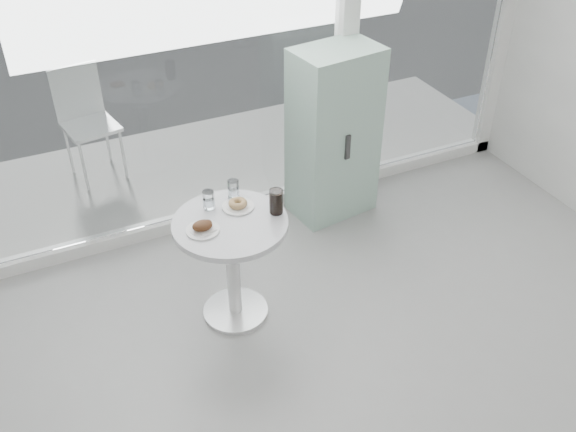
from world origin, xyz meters
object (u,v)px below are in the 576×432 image
patio_chair (86,116)px  plate_donut (238,205)px  plate_fritter (203,227)px  main_table (232,249)px  cola_glass (276,202)px  water_tumbler_a (209,201)px  mint_cabinet (334,134)px  water_tumbler_b (233,190)px

patio_chair → plate_donut: 2.14m
patio_chair → plate_donut: size_ratio=4.73×
plate_fritter → main_table: bearing=6.4°
main_table → cola_glass: size_ratio=4.69×
patio_chair → water_tumbler_a: 2.03m
main_table → plate_donut: size_ratio=3.78×
mint_cabinet → plate_fritter: (-1.35, -0.85, 0.10)m
plate_fritter → plate_donut: (0.28, 0.14, -0.01)m
plate_fritter → cola_glass: (0.48, -0.01, 0.05)m
main_table → cola_glass: 0.42m
water_tumbler_b → main_table: bearing=-116.2°
water_tumbler_a → cola_glass: (0.36, -0.22, 0.03)m
main_table → mint_cabinet: size_ratio=0.56×
plate_donut → mint_cabinet: bearing=33.6°
plate_fritter → water_tumbler_b: size_ratio=1.69×
cola_glass → patio_chair: bearing=109.8°
plate_fritter → water_tumbler_a: (0.11, 0.21, 0.03)m
plate_donut → water_tumbler_b: bearing=81.4°
mint_cabinet → water_tumbler_a: (-1.24, -0.64, 0.13)m
water_tumbler_a → mint_cabinet: bearing=27.3°
main_table → water_tumbler_a: bearing=108.8°
main_table → patio_chair: 2.22m
mint_cabinet → plate_fritter: 1.60m
main_table → patio_chair: size_ratio=0.80×
main_table → plate_donut: 0.29m
mint_cabinet → plate_donut: bearing=-154.3°
patio_chair → water_tumbler_b: (0.61, -1.92, 0.23)m
mint_cabinet → main_table: bearing=-152.6°
patio_chair → plate_fritter: size_ratio=4.70×
water_tumbler_b → plate_fritter: bearing=-138.5°
water_tumbler_a → cola_glass: size_ratio=0.74×
cola_glass → water_tumbler_a: bearing=148.3°
mint_cabinet → water_tumbler_a: bearing=-160.6°
main_table → plate_fritter: bearing=-173.6°
patio_chair → water_tumbler_a: bearing=-88.2°
mint_cabinet → cola_glass: mint_cabinet is taller
main_table → water_tumbler_a: 0.34m
mint_cabinet → patio_chair: (-1.67, 1.33, -0.10)m
main_table → cola_glass: (0.30, -0.03, 0.30)m
plate_fritter → plate_donut: size_ratio=1.01×
plate_donut → water_tumbler_a: water_tumbler_a is taller
main_table → water_tumbler_a: (-0.07, 0.19, 0.27)m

